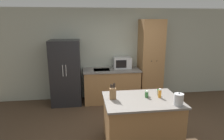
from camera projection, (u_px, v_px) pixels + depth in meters
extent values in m
plane|color=#423021|center=(139.00, 138.00, 3.94)|extent=(14.00, 14.00, 0.00)
cube|color=#9EA393|center=(119.00, 54.00, 5.87)|extent=(7.20, 0.06, 2.60)
cube|color=black|center=(66.00, 73.00, 5.42)|extent=(0.79, 0.67, 1.76)
cylinder|color=silver|center=(63.00, 71.00, 5.04)|extent=(0.02, 0.02, 0.30)
cylinder|color=silver|center=(66.00, 71.00, 5.05)|extent=(0.02, 0.02, 0.30)
cube|color=olive|center=(111.00, 86.00, 5.69)|extent=(1.54, 0.67, 0.89)
cube|color=slate|center=(111.00, 70.00, 5.57)|extent=(1.58, 0.71, 0.03)
cube|color=#9EA0A3|center=(102.00, 70.00, 5.54)|extent=(0.44, 0.34, 0.01)
cube|color=olive|center=(150.00, 60.00, 5.70)|extent=(0.62, 0.61, 2.29)
sphere|color=black|center=(152.00, 61.00, 5.37)|extent=(0.02, 0.02, 0.02)
sphere|color=black|center=(157.00, 61.00, 5.39)|extent=(0.02, 0.02, 0.02)
cube|color=olive|center=(141.00, 122.00, 3.70)|extent=(1.31, 0.92, 0.85)
cube|color=slate|center=(142.00, 100.00, 3.59)|extent=(1.37, 0.98, 0.03)
cube|color=#B2B5B7|center=(122.00, 63.00, 5.71)|extent=(0.50, 0.36, 0.31)
cube|color=black|center=(121.00, 64.00, 5.52)|extent=(0.30, 0.01, 0.22)
cube|color=olive|center=(113.00, 94.00, 3.56)|extent=(0.11, 0.07, 0.20)
cylinder|color=black|center=(111.00, 86.00, 3.52)|extent=(0.02, 0.02, 0.08)
cylinder|color=black|center=(112.00, 86.00, 3.53)|extent=(0.02, 0.02, 0.07)
cylinder|color=black|center=(113.00, 86.00, 3.52)|extent=(0.02, 0.02, 0.09)
cylinder|color=black|center=(115.00, 86.00, 3.52)|extent=(0.02, 0.02, 0.10)
cylinder|color=#337033|center=(147.00, 95.00, 3.65)|extent=(0.06, 0.06, 0.10)
cylinder|color=silver|center=(147.00, 91.00, 3.63)|extent=(0.05, 0.05, 0.02)
cylinder|color=#337033|center=(147.00, 93.00, 3.73)|extent=(0.06, 0.06, 0.08)
cylinder|color=#286628|center=(147.00, 91.00, 3.72)|extent=(0.05, 0.05, 0.02)
cylinder|color=orange|center=(160.00, 94.00, 3.64)|extent=(0.06, 0.06, 0.14)
cylinder|color=silver|center=(160.00, 90.00, 3.62)|extent=(0.04, 0.04, 0.03)
cylinder|color=beige|center=(158.00, 93.00, 3.76)|extent=(0.04, 0.04, 0.09)
cylinder|color=#286628|center=(158.00, 90.00, 3.75)|extent=(0.03, 0.03, 0.02)
cylinder|color=#B2B5B7|center=(179.00, 99.00, 3.30)|extent=(0.16, 0.16, 0.20)
sphere|color=#262628|center=(179.00, 93.00, 3.27)|extent=(0.02, 0.02, 0.02)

